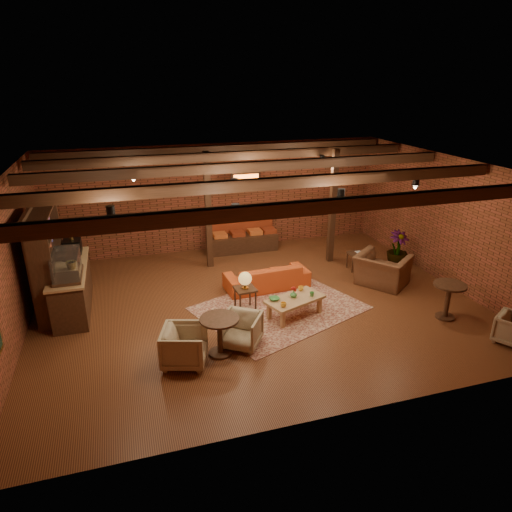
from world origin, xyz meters
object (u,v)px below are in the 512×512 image
object	(u,v)px
armchair_a	(185,344)
side_table_book	(356,254)
armchair_right	(383,265)
sofa	(267,276)
round_table_right	(448,295)
side_table_lamp	(245,282)
armchair_b	(241,329)
coffee_table	(294,300)
plant_tall	(402,214)
round_table_left	(220,330)

from	to	relation	value
armchair_a	side_table_book	bearing A→B (deg)	-41.83
armchair_right	sofa	bearing A→B (deg)	39.88
armchair_right	round_table_right	bearing A→B (deg)	155.52
side_table_lamp	armchair_b	world-z (taller)	side_table_lamp
sofa	coffee_table	size ratio (longest dim) A/B	1.45
sofa	armchair_b	xyz separation A→B (m)	(-1.31, -2.38, 0.06)
coffee_table	side_table_lamp	distance (m)	1.16
side_table_lamp	side_table_book	bearing A→B (deg)	21.69
armchair_a	armchair_right	size ratio (longest dim) A/B	0.66
armchair_b	side_table_book	xyz separation A→B (m)	(4.03, 2.79, 0.08)
armchair_b	armchair_right	world-z (taller)	armchair_right
plant_tall	round_table_right	bearing A→B (deg)	-101.96
armchair_b	armchair_right	size ratio (longest dim) A/B	0.60
coffee_table	round_table_left	world-z (taller)	round_table_left
coffee_table	armchair_right	distance (m)	2.90
sofa	round_table_left	world-z (taller)	round_table_left
side_table_lamp	round_table_right	distance (m)	4.45
side_table_book	side_table_lamp	bearing A→B (deg)	-158.31
side_table_lamp	armchair_right	xyz separation A→B (m)	(3.71, 0.34, -0.18)
round_table_left	round_table_right	bearing A→B (deg)	-0.69
coffee_table	armchair_right	bearing A→B (deg)	18.38
round_table_left	round_table_right	xyz separation A→B (m)	(5.08, -0.06, 0.02)
armchair_b	armchair_right	bearing A→B (deg)	56.08
round_table_left	plant_tall	distance (m)	6.44
side_table_lamp	armchair_a	size ratio (longest dim) A/B	1.17
side_table_book	armchair_a	bearing A→B (deg)	-149.29
side_table_lamp	coffee_table	bearing A→B (deg)	-30.85
armchair_a	round_table_right	size ratio (longest dim) A/B	0.99
side_table_book	round_table_right	world-z (taller)	round_table_right
round_table_left	armchair_right	size ratio (longest dim) A/B	0.63
sofa	round_table_right	bearing A→B (deg)	137.86
plant_tall	side_table_lamp	bearing A→B (deg)	-164.94
armchair_right	plant_tall	bearing A→B (deg)	-85.18
armchair_right	plant_tall	xyz separation A→B (m)	(1.05, 0.94, 1.01)
round_table_left	armchair_a	xyz separation A→B (m)	(-0.69, -0.11, -0.12)
sofa	side_table_lamp	size ratio (longest dim) A/B	2.22
coffee_table	side_table_book	world-z (taller)	coffee_table
sofa	armchair_a	bearing A→B (deg)	43.52
coffee_table	plant_tall	world-z (taller)	plant_tall
plant_tall	armchair_a	bearing A→B (deg)	-155.26
side_table_lamp	plant_tall	distance (m)	5.00
round_table_right	plant_tall	distance (m)	3.12
sofa	armchair_right	distance (m)	2.95
armchair_a	sofa	bearing A→B (deg)	-25.28
armchair_a	round_table_left	bearing A→B (deg)	-63.47
round_table_left	side_table_book	distance (m)	5.38
side_table_lamp	armchair_right	bearing A→B (deg)	5.25
round_table_left	coffee_table	bearing A→B (deg)	27.32
side_table_book	plant_tall	distance (m)	1.63
sofa	plant_tall	distance (m)	4.12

